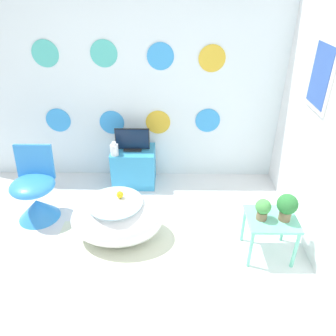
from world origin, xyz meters
TOP-DOWN VIEW (x-y plane):
  - ground_plane at (0.00, 0.00)m, footprint 12.00×12.00m
  - wall_back_dotted at (-0.00, 2.01)m, footprint 4.49×0.05m
  - wall_right at (1.76, 1.00)m, footprint 0.06×2.99m
  - rug at (-0.03, 0.64)m, footprint 1.33×0.69m
  - bathtub at (-0.08, 0.76)m, footprint 0.90×0.65m
  - rubber_duck at (-0.04, 0.81)m, footprint 0.07×0.08m
  - chair at (-0.99, 1.07)m, footprint 0.46×0.46m
  - tv_cabinet at (-0.02, 1.76)m, footprint 0.52×0.40m
  - tv at (-0.02, 1.76)m, footprint 0.41×0.12m
  - vase at (-0.22, 1.63)m, footprint 0.09×0.09m
  - side_table at (1.36, 0.56)m, footprint 0.45×0.39m
  - potted_plant_left at (1.26, 0.55)m, footprint 0.14×0.14m
  - potted_plant_right at (1.46, 0.54)m, footprint 0.18×0.18m

SIDE VIEW (x-z plane):
  - ground_plane at x=0.00m, z-range 0.00..0.00m
  - rug at x=-0.03m, z-range 0.00..0.01m
  - bathtub at x=-0.08m, z-range 0.00..0.45m
  - tv_cabinet at x=-0.02m, z-range 0.00..0.47m
  - chair at x=-0.99m, z-range -0.13..0.66m
  - side_table at x=1.36m, z-range 0.14..0.56m
  - rubber_duck at x=-0.04m, z-range 0.45..0.53m
  - potted_plant_left at x=1.26m, z-range 0.44..0.64m
  - vase at x=-0.22m, z-range 0.46..0.63m
  - potted_plant_right at x=1.46m, z-range 0.44..0.70m
  - tv at x=-0.02m, z-range 0.46..0.73m
  - wall_back_dotted at x=0.00m, z-range 0.00..2.60m
  - wall_right at x=1.76m, z-range 0.00..2.60m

